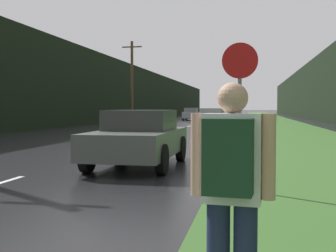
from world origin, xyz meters
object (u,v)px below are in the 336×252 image
object	(u,v)px
car_passing_far	(212,118)
hitchhiker_with_backpack	(231,187)
car_passing_near	(139,138)
stop_sign	(240,101)
car_oncoming	(191,114)

from	to	relation	value
car_passing_far	hitchhiker_with_backpack	bearing A→B (deg)	95.36
hitchhiker_with_backpack	car_passing_far	world-z (taller)	hitchhiker_with_backpack
hitchhiker_with_backpack	car_passing_near	bearing A→B (deg)	114.68
car_passing_near	stop_sign	bearing A→B (deg)	133.09
hitchhiker_with_backpack	car_oncoming	size ratio (longest dim) A/B	0.42
stop_sign	car_oncoming	size ratio (longest dim) A/B	0.67
stop_sign	hitchhiker_with_backpack	size ratio (longest dim) A/B	1.59
stop_sign	hitchhiker_with_backpack	bearing A→B (deg)	-89.22
stop_sign	car_passing_near	xyz separation A→B (m)	(-2.64, 2.83, -0.90)
hitchhiker_with_backpack	car_passing_far	xyz separation A→B (m)	(-2.71, 28.89, -0.22)
hitchhiker_with_backpack	car_oncoming	bearing A→B (deg)	103.45
stop_sign	car_oncoming	xyz separation A→B (m)	(-6.86, 43.15, -0.88)
car_passing_near	car_passing_far	size ratio (longest dim) A/B	0.92
car_passing_near	car_passing_far	bearing A→B (deg)	-90.00
car_passing_far	car_oncoming	bearing A→B (deg)	-77.56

